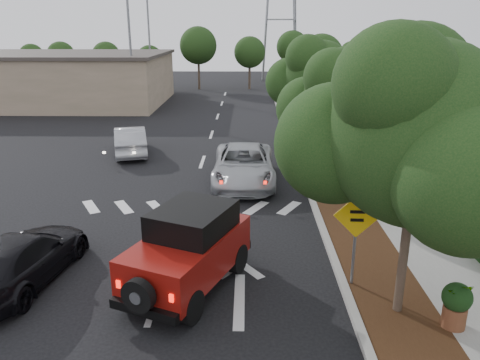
{
  "coord_description": "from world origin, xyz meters",
  "views": [
    {
      "loc": [
        2.17,
        -9.73,
        6.24
      ],
      "look_at": [
        1.97,
        3.0,
        2.05
      ],
      "focal_mm": 35.0,
      "sensor_mm": 36.0,
      "label": 1
    }
  ],
  "objects_px": {
    "silver_suv_ahead": "(244,165)",
    "black_suv_oncoming": "(22,258)",
    "red_jeep": "(192,247)",
    "speed_hump_sign": "(356,227)"
  },
  "relations": [
    {
      "from": "silver_suv_ahead",
      "to": "black_suv_oncoming",
      "type": "height_order",
      "value": "silver_suv_ahead"
    },
    {
      "from": "red_jeep",
      "to": "silver_suv_ahead",
      "type": "relative_size",
      "value": 0.77
    },
    {
      "from": "black_suv_oncoming",
      "to": "speed_hump_sign",
      "type": "distance_m",
      "value": 8.39
    },
    {
      "from": "black_suv_oncoming",
      "to": "speed_hump_sign",
      "type": "bearing_deg",
      "value": -173.6
    },
    {
      "from": "silver_suv_ahead",
      "to": "speed_hump_sign",
      "type": "xyz_separation_m",
      "value": [
        2.77,
        -8.34,
        0.9
      ]
    },
    {
      "from": "red_jeep",
      "to": "speed_hump_sign",
      "type": "height_order",
      "value": "speed_hump_sign"
    },
    {
      "from": "silver_suv_ahead",
      "to": "speed_hump_sign",
      "type": "height_order",
      "value": "speed_hump_sign"
    },
    {
      "from": "black_suv_oncoming",
      "to": "speed_hump_sign",
      "type": "height_order",
      "value": "speed_hump_sign"
    },
    {
      "from": "red_jeep",
      "to": "speed_hump_sign",
      "type": "relative_size",
      "value": 1.76
    },
    {
      "from": "silver_suv_ahead",
      "to": "speed_hump_sign",
      "type": "bearing_deg",
      "value": -71.74
    }
  ]
}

